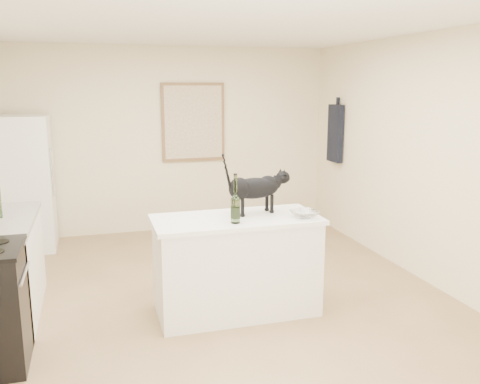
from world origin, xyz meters
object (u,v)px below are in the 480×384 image
object	(u,v)px
wine_bottle	(235,201)
glass_bowl	(305,214)
black_cat	(254,191)
fridge	(24,184)

from	to	relation	value
wine_bottle	glass_bowl	world-z (taller)	wine_bottle
black_cat	wine_bottle	world-z (taller)	black_cat
black_cat	wine_bottle	bearing A→B (deg)	-144.72
fridge	wine_bottle	bearing A→B (deg)	-53.87
black_cat	wine_bottle	xyz separation A→B (m)	(-0.25, -0.26, -0.02)
black_cat	glass_bowl	xyz separation A→B (m)	(0.39, -0.25, -0.18)
fridge	black_cat	bearing A→B (deg)	-47.69
glass_bowl	black_cat	bearing A→B (deg)	147.13
wine_bottle	glass_bowl	distance (m)	0.67
fridge	black_cat	world-z (taller)	fridge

